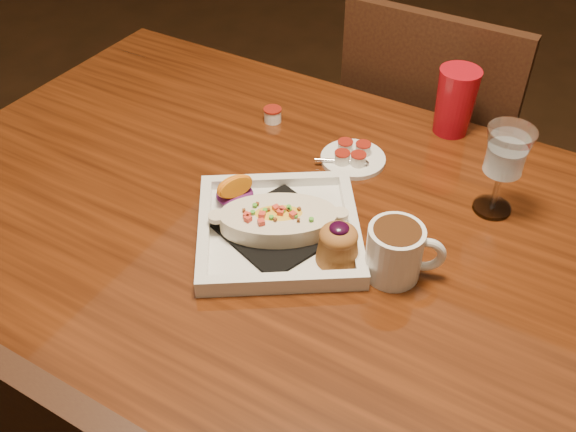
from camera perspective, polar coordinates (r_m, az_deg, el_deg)
The scene contains 8 objects.
table at distance 1.14m, azimuth 2.15°, elevation -4.87°, with size 1.50×0.90×0.75m.
chair_far at distance 1.68m, azimuth 12.49°, elevation 5.16°, with size 0.42×0.42×0.93m.
plate at distance 1.04m, azimuth -0.28°, elevation -0.95°, with size 0.36×0.36×0.08m.
coffee_mug at distance 0.98m, azimuth 9.63°, elevation -3.03°, with size 0.12×0.09×0.09m.
goblet at distance 1.10m, azimuth 18.80°, elevation 5.07°, with size 0.08×0.08×0.16m.
saucer at distance 1.22m, azimuth 5.69°, elevation 5.25°, with size 0.12×0.12×0.08m.
creamer_loose at distance 1.32m, azimuth -1.38°, elevation 8.99°, with size 0.04×0.04×0.03m.
red_tumbler at distance 1.31m, azimuth 14.65°, elevation 9.82°, with size 0.08×0.08×0.13m, color #AD0C18.
Camera 1 is at (0.36, -0.70, 1.47)m, focal length 40.00 mm.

